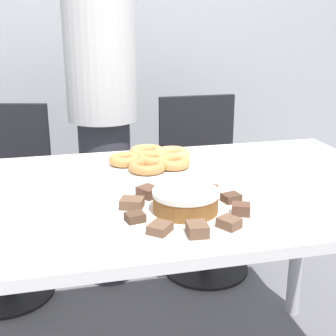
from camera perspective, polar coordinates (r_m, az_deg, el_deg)
wall_back at (r=2.79m, az=-8.17°, el=18.70°), size 8.00×0.05×2.60m
table at (r=1.41m, az=-0.83°, el=-6.38°), size 1.48×0.85×0.78m
person_standing at (r=2.17m, az=-7.94°, el=7.19°), size 0.32×0.32×1.62m
office_chair_left at (r=2.30m, az=-19.41°, el=-4.69°), size 0.53×0.53×0.87m
office_chair_right at (r=2.39m, az=4.38°, el=-2.82°), size 0.44×0.44×0.87m
plate_cake at (r=1.19m, az=2.14°, el=-5.46°), size 0.39×0.39×0.01m
plate_donuts at (r=1.56m, az=-1.63°, el=0.32°), size 0.34×0.34×0.01m
frosted_cake at (r=1.18m, az=2.16°, el=-3.99°), size 0.17×0.17×0.06m
lamington_0 at (r=1.18m, az=8.89°, el=-4.98°), size 0.06×0.05×0.03m
lamington_1 at (r=1.25m, az=7.71°, el=-3.62°), size 0.05×0.05×0.02m
lamington_2 at (r=1.30m, az=4.72°, el=-2.65°), size 0.07×0.07×0.02m
lamington_3 at (r=1.31m, az=0.99°, el=-2.43°), size 0.04×0.05×0.02m
lamington_4 at (r=1.27m, az=-2.42°, el=-2.93°), size 0.07×0.07×0.03m
lamington_5 at (r=1.21m, az=-4.41°, el=-4.28°), size 0.07×0.07×0.02m
lamington_6 at (r=1.13m, az=-4.04°, el=-6.01°), size 0.05×0.05×0.02m
lamington_7 at (r=1.07m, az=-1.00°, el=-7.34°), size 0.07×0.07×0.02m
lamington_8 at (r=1.06m, az=3.60°, el=-7.46°), size 0.05×0.06×0.03m
lamington_9 at (r=1.10m, az=7.46°, el=-6.65°), size 0.06×0.06×0.02m
donut_0 at (r=1.55m, az=-1.63°, el=1.11°), size 0.12×0.12×0.04m
donut_1 at (r=1.48m, az=-2.55°, el=0.18°), size 0.12×0.12×0.03m
donut_2 at (r=1.52m, az=0.61°, el=0.69°), size 0.11×0.11×0.03m
donut_3 at (r=1.61m, az=0.52°, el=1.71°), size 0.13×0.13×0.03m
donut_4 at (r=1.64m, az=-2.58°, el=1.96°), size 0.12×0.12×0.03m
donut_5 at (r=1.55m, az=-5.32°, el=1.02°), size 0.10×0.10×0.03m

